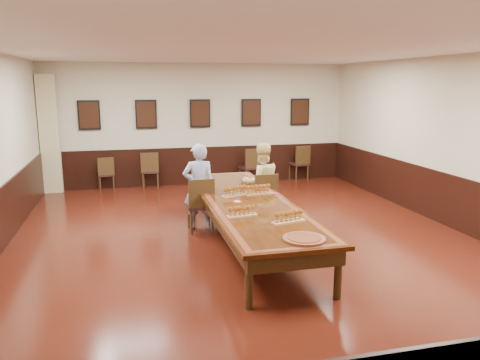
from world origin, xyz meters
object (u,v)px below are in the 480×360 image
object	(u,v)px
chair_man	(200,204)
spare_chair_a	(106,173)
spare_chair_c	(249,166)
chair_woman	(263,198)
conference_table	(247,208)
person_man	(199,187)
person_woman	(261,182)
carved_platter	(304,239)
spare_chair_b	(150,170)
spare_chair_d	(299,163)

from	to	relation	value
chair_man	spare_chair_a	bearing A→B (deg)	-64.85
spare_chair_c	spare_chair_a	bearing A→B (deg)	-15.96
chair_woman	conference_table	bearing A→B (deg)	59.40
chair_man	person_man	distance (m)	0.32
chair_woman	person_man	xyz separation A→B (m)	(-1.28, -0.13, 0.31)
chair_man	person_woman	size ratio (longest dim) A/B	0.65
spare_chair_c	person_man	distance (m)	4.07
chair_man	carved_platter	bearing A→B (deg)	105.94
spare_chair_a	spare_chair_c	size ratio (longest dim) A/B	0.87
spare_chair_b	person_man	bearing A→B (deg)	106.34
carved_platter	spare_chair_a	bearing A→B (deg)	110.96
chair_man	chair_woman	world-z (taller)	chair_man
chair_woman	carved_platter	world-z (taller)	chair_woman
spare_chair_a	spare_chair_b	bearing A→B (deg)	169.31
chair_man	chair_woman	size ratio (longest dim) A/B	1.02
chair_man	conference_table	distance (m)	1.11
spare_chair_b	person_woman	xyz separation A→B (m)	(1.96, -3.54, 0.30)
person_woman	conference_table	xyz separation A→B (m)	(-0.61, -1.22, -0.16)
chair_woman	person_man	distance (m)	1.32
spare_chair_a	spare_chair_d	world-z (taller)	spare_chair_d
carved_platter	spare_chair_d	bearing A→B (deg)	69.68
chair_man	carved_platter	distance (m)	3.15
chair_man	spare_chair_c	xyz separation A→B (m)	(1.92, 3.69, -0.01)
chair_man	spare_chair_b	xyz separation A→B (m)	(-0.69, 3.88, -0.03)
spare_chair_b	conference_table	bearing A→B (deg)	111.85
spare_chair_a	person_woman	distance (m)	4.74
spare_chair_d	person_woman	distance (m)	4.21
spare_chair_a	person_man	xyz separation A→B (m)	(1.82, -3.82, 0.38)
chair_woman	spare_chair_b	bearing A→B (deg)	-63.54
spare_chair_a	carved_platter	size ratio (longest dim) A/B	1.27
spare_chair_a	spare_chair_d	size ratio (longest dim) A/B	0.87
spare_chair_a	person_man	world-z (taller)	person_man
conference_table	spare_chair_d	bearing A→B (deg)	60.21
spare_chair_b	person_man	xyz separation A→B (m)	(0.69, -3.78, 0.33)
spare_chair_d	conference_table	distance (m)	5.56
person_woman	conference_table	bearing A→B (deg)	61.66
spare_chair_a	conference_table	size ratio (longest dim) A/B	0.17
spare_chair_b	carved_platter	world-z (taller)	spare_chair_b
chair_woman	spare_chair_b	distance (m)	4.14
spare_chair_b	conference_table	world-z (taller)	spare_chair_b
person_man	spare_chair_d	bearing A→B (deg)	-131.42
spare_chair_b	spare_chair_c	xyz separation A→B (m)	(2.61, -0.20, 0.02)
spare_chair_b	spare_chair_d	bearing A→B (deg)	-173.15
chair_woman	spare_chair_c	world-z (taller)	chair_woman
chair_man	chair_woman	distance (m)	1.30
spare_chair_a	chair_woman	bearing A→B (deg)	121.47
spare_chair_c	spare_chair_d	bearing A→B (deg)	177.43
chair_woman	conference_table	size ratio (longest dim) A/B	0.20
spare_chair_d	person_woman	bearing A→B (deg)	48.30
spare_chair_b	conference_table	xyz separation A→B (m)	(1.35, -4.76, 0.13)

